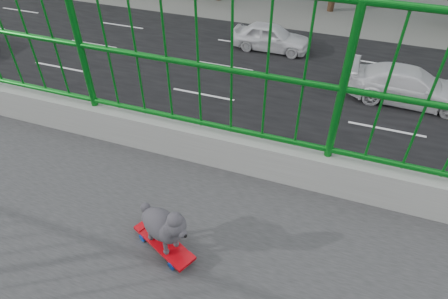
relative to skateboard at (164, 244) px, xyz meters
The scene contains 5 objects.
road 15.27m from the skateboard, 157.80° to the right, with size 18.00×90.00×0.02m, color black.
skateboard is the anchor object (origin of this frame).
poodle 0.21m from the skateboard, 65.00° to the left, with size 0.28×0.40×0.36m.
car_3 16.79m from the skateboard, 166.68° to the left, with size 2.12×5.21×1.51m, color silver.
car_4 19.72m from the skateboard, 169.31° to the right, with size 1.70×4.23×1.44m, color silver.
Camera 1 is at (0.85, 6.00, 9.08)m, focal length 30.38 mm.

